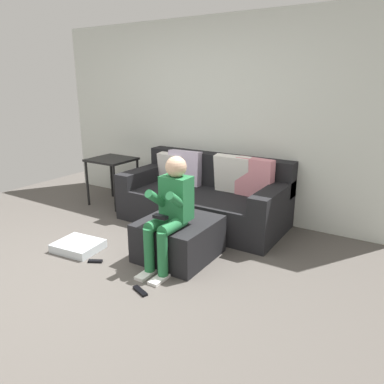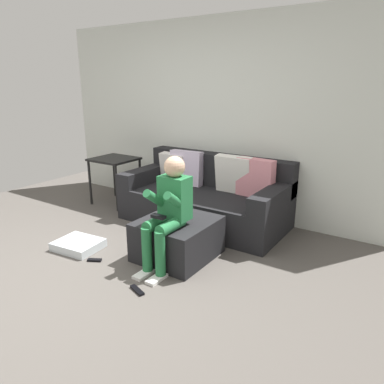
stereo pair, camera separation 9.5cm
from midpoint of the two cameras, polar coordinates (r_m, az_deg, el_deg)
name	(u,v)px [view 1 (the left image)]	position (r m, az deg, el deg)	size (l,w,h in m)	color
ground_plane	(70,281)	(3.61, -19.27, -12.93)	(6.28, 6.28, 0.00)	#544F49
wall_back	(205,118)	(5.01, 1.51, 11.46)	(4.83, 0.10, 2.52)	silver
couch_sectional	(206,197)	(4.66, 1.62, -0.74)	(2.05, 0.98, 0.87)	black
ottoman	(179,238)	(3.76, -2.81, -7.26)	(0.70, 0.75, 0.40)	black
person_seated	(170,207)	(3.44, -4.17, -2.39)	(0.28, 0.61, 1.07)	#26723F
storage_bin	(78,246)	(4.15, -17.96, -8.02)	(0.47, 0.39, 0.09)	silver
side_table	(112,165)	(5.40, -12.89, 4.06)	(0.59, 0.55, 0.68)	black
remote_near_ottoman	(140,291)	(3.29, -8.94, -15.00)	(0.18, 0.05, 0.02)	black
remote_by_storage_bin	(95,261)	(3.85, -15.54, -10.37)	(0.14, 0.05, 0.02)	black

